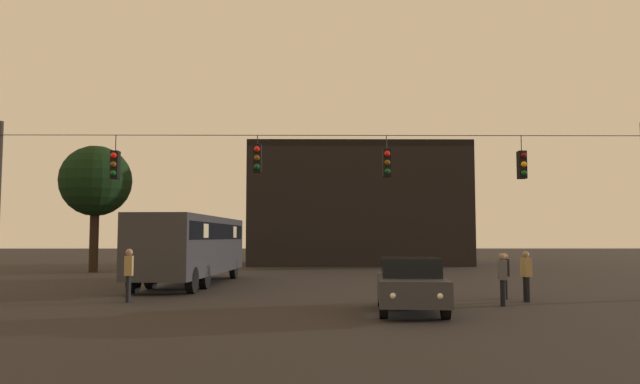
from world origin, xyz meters
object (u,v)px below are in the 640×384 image
Objects in this scene: pedestrian_crossing_left at (505,273)px; tree_left_silhouette at (96,182)px; car_near_right at (410,284)px; pedestrian_crossing_center at (526,273)px; pedestrian_crossing_right at (503,276)px; pedestrian_near_bus at (129,272)px; city_bus at (192,243)px.

pedestrian_crossing_left is 0.20× the size of tree_left_silhouette.
pedestrian_crossing_center is (4.21, 2.60, 0.13)m from car_near_right.
pedestrian_crossing_right is 0.93× the size of pedestrian_near_bus.
tree_left_silhouette is at bearing 129.54° from car_near_right.
city_bus reaches higher than pedestrian_near_bus.
city_bus is at bearing 85.40° from pedestrian_near_bus.
pedestrian_crossing_left is at bearing 42.78° from car_near_right.
pedestrian_crossing_left reaches higher than car_near_right.
pedestrian_crossing_center is at bearing -30.25° from city_bus.
car_near_right is 5.17m from pedestrian_crossing_left.
pedestrian_near_bus is (-12.96, 0.01, 0.05)m from pedestrian_crossing_center.
pedestrian_crossing_right is (11.23, -8.41, -0.96)m from city_bus.
car_near_right is 4.95m from pedestrian_crossing_center.
pedestrian_near_bus is (-8.75, 2.61, 0.19)m from car_near_right.
car_near_right is 0.58× the size of tree_left_silhouette.
pedestrian_crossing_left is 0.97× the size of pedestrian_crossing_right.
tree_left_silhouette reaches higher than pedestrian_crossing_left.
pedestrian_crossing_right is at bearing -133.96° from pedestrian_crossing_center.
pedestrian_crossing_center reaches higher than car_near_right.
city_bus is at bearing 129.77° from car_near_right.
pedestrian_crossing_left is at bearing -38.82° from tree_left_silhouette.
pedestrian_crossing_center is at bearing 46.04° from pedestrian_crossing_right.
pedestrian_crossing_right is at bearing -36.83° from city_bus.
city_bus is 13.10m from tree_left_silhouette.
car_near_right is (8.17, -9.82, -1.07)m from city_bus.
car_near_right is at bearing -137.22° from pedestrian_crossing_left.
car_near_right is at bearing -50.23° from city_bus.
pedestrian_crossing_center is (0.41, -0.91, 0.05)m from pedestrian_crossing_left.
pedestrian_crossing_center reaches higher than pedestrian_crossing_right.
pedestrian_crossing_center is 0.21× the size of tree_left_silhouette.
city_bus is 6.43× the size of pedestrian_near_bus.
pedestrian_crossing_left is (11.97, -6.31, -0.99)m from city_bus.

